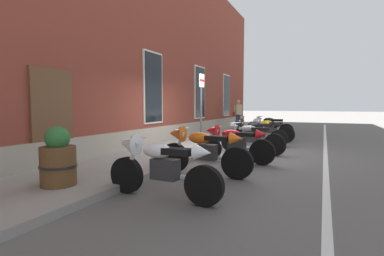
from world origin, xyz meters
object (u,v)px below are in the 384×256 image
at_px(motorcycle_red_sport, 232,142).
at_px(parking_sign, 201,99).
at_px(barrel_planter, 58,160).
at_px(motorcycle_black_sport, 255,131).
at_px(motorcycle_yellow_naked, 269,130).
at_px(motorcycle_grey_naked, 251,138).
at_px(pedestrian_tan_coat, 238,113).
at_px(motorcycle_white_sport, 158,164).
at_px(motorcycle_orange_sport, 201,149).
at_px(motorcycle_black_naked, 271,127).

height_order(motorcycle_red_sport, parking_sign, parking_sign).
xyz_separation_m(parking_sign, barrel_planter, (-5.50, 0.33, -1.13)).
height_order(motorcycle_black_sport, motorcycle_yellow_naked, motorcycle_black_sport).
distance_m(motorcycle_grey_naked, pedestrian_tan_coat, 7.75).
bearing_deg(barrel_planter, motorcycle_grey_naked, -20.38).
xyz_separation_m(motorcycle_white_sport, motorcycle_yellow_naked, (8.29, -0.32, -0.08)).
xyz_separation_m(motorcycle_red_sport, motorcycle_yellow_naked, (4.93, -0.10, -0.07)).
bearing_deg(motorcycle_red_sport, motorcycle_orange_sport, 173.22).
xyz_separation_m(motorcycle_orange_sport, motorcycle_grey_naked, (3.26, -0.32, -0.09)).
bearing_deg(motorcycle_yellow_naked, motorcycle_black_naked, 6.83).
bearing_deg(motorcycle_grey_naked, barrel_planter, 159.62).
distance_m(motorcycle_red_sport, parking_sign, 2.57).
bearing_deg(barrel_planter, motorcycle_red_sport, -26.35).
distance_m(motorcycle_orange_sport, parking_sign, 3.78).
relative_size(motorcycle_orange_sport, motorcycle_red_sport, 1.01).
bearing_deg(motorcycle_red_sport, barrel_planter, 153.65).
bearing_deg(pedestrian_tan_coat, motorcycle_black_naked, -137.20).
height_order(motorcycle_black_naked, barrel_planter, barrel_planter).
bearing_deg(barrel_planter, motorcycle_black_sport, -14.17).
xyz_separation_m(motorcycle_red_sport, motorcycle_black_sport, (3.24, 0.11, 0.01)).
bearing_deg(motorcycle_white_sport, motorcycle_orange_sport, -0.89).
bearing_deg(parking_sign, motorcycle_black_naked, -16.79).
distance_m(motorcycle_white_sport, motorcycle_orange_sport, 1.71).
bearing_deg(barrel_planter, pedestrian_tan_coat, 1.86).
relative_size(motorcycle_orange_sport, motorcycle_black_naked, 1.02).
bearing_deg(motorcycle_black_sport, pedestrian_tan_coat, 21.03).
bearing_deg(motorcycle_black_naked, motorcycle_black_sport, 179.71).
relative_size(motorcycle_orange_sport, motorcycle_black_sport, 0.97).
distance_m(motorcycle_white_sport, motorcycle_black_sport, 6.60).
bearing_deg(motorcycle_red_sport, motorcycle_black_sport, 1.95).
height_order(motorcycle_black_sport, pedestrian_tan_coat, pedestrian_tan_coat).
bearing_deg(motorcycle_black_sport, motorcycle_red_sport, -178.05).
relative_size(motorcycle_grey_naked, motorcycle_black_sport, 0.98).
bearing_deg(pedestrian_tan_coat, motorcycle_grey_naked, -161.68).
height_order(motorcycle_white_sport, barrel_planter, barrel_planter).
xyz_separation_m(motorcycle_black_naked, barrel_planter, (-10.37, 1.80, 0.08)).
relative_size(motorcycle_black_sport, pedestrian_tan_coat, 1.31).
bearing_deg(motorcycle_yellow_naked, motorcycle_red_sport, 178.82).
xyz_separation_m(motorcycle_white_sport, motorcycle_grey_naked, (4.97, -0.35, -0.08)).
relative_size(motorcycle_red_sport, motorcycle_black_sport, 0.96).
bearing_deg(barrel_planter, motorcycle_yellow_naked, -12.83).
xyz_separation_m(motorcycle_orange_sport, motorcycle_red_sport, (1.65, -0.20, -0.03)).
height_order(motorcycle_yellow_naked, pedestrian_tan_coat, pedestrian_tan_coat).
distance_m(motorcycle_orange_sport, motorcycle_red_sport, 1.66).
distance_m(motorcycle_black_sport, barrel_planter, 7.27).
bearing_deg(motorcycle_orange_sport, barrel_planter, 141.97).
relative_size(motorcycle_grey_naked, barrel_planter, 2.11).
relative_size(motorcycle_black_sport, parking_sign, 0.89).
xyz_separation_m(motorcycle_black_sport, pedestrian_tan_coat, (5.71, 2.19, 0.51)).
relative_size(parking_sign, barrel_planter, 2.41).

